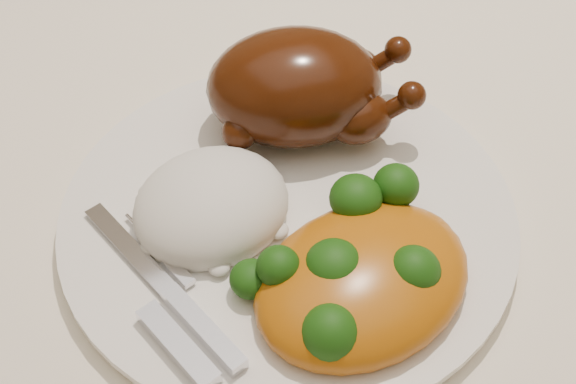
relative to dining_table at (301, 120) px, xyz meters
name	(u,v)px	position (x,y,z in m)	size (l,w,h in m)	color
dining_table	(301,120)	(0.00, 0.00, 0.00)	(1.60, 0.90, 0.76)	brown
tablecloth	(302,60)	(0.00, 0.00, 0.07)	(1.73, 1.03, 0.18)	white
dinner_plate	(288,218)	(-0.11, -0.19, 0.11)	(0.31, 0.31, 0.01)	white
roast_chicken	(300,87)	(-0.06, -0.12, 0.15)	(0.17, 0.14, 0.08)	#431807
rice_mound	(211,207)	(-0.16, -0.17, 0.13)	(0.13, 0.12, 0.06)	white
mac_and_cheese	(365,274)	(-0.09, -0.27, 0.13)	(0.17, 0.14, 0.06)	#CA6D0C
cutlery	(176,308)	(-0.21, -0.24, 0.12)	(0.05, 0.16, 0.01)	silver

